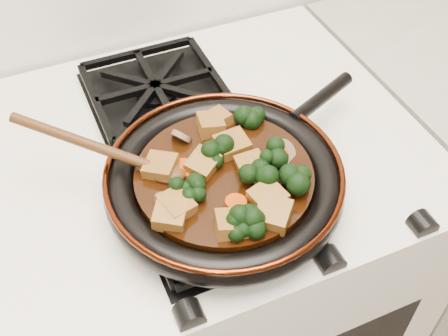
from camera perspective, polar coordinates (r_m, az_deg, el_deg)
name	(u,v)px	position (r m, az deg, el deg)	size (l,w,h in m)	color
stove	(195,293)	(1.26, -2.93, -12.59)	(0.76, 0.60, 0.90)	white
burner_grate_front	(219,205)	(0.80, -0.49, -3.77)	(0.23, 0.23, 0.03)	black
burner_grate_back	(156,90)	(0.99, -6.94, 7.87)	(0.23, 0.23, 0.03)	black
skillet	(225,180)	(0.79, 0.11, -1.20)	(0.45, 0.34, 0.05)	black
braising_sauce	(224,178)	(0.79, 0.00, -1.04)	(0.25, 0.25, 0.02)	black
tofu_cube_0	(161,167)	(0.78, -6.43, 0.07)	(0.04, 0.04, 0.02)	brown
tofu_cube_1	(170,215)	(0.72, -5.47, -4.74)	(0.04, 0.04, 0.02)	brown
tofu_cube_2	(251,166)	(0.78, 2.76, 0.19)	(0.04, 0.04, 0.02)	brown
tofu_cube_3	(268,198)	(0.74, 4.46, -3.05)	(0.04, 0.04, 0.02)	brown
tofu_cube_4	(231,224)	(0.71, 0.74, -5.73)	(0.04, 0.04, 0.02)	brown
tofu_cube_5	(232,145)	(0.81, 0.83, 2.34)	(0.04, 0.04, 0.02)	brown
tofu_cube_6	(203,165)	(0.78, -2.16, 0.35)	(0.04, 0.04, 0.02)	brown
tofu_cube_7	(273,214)	(0.72, 5.04, -4.69)	(0.04, 0.04, 0.02)	brown
tofu_cube_8	(210,125)	(0.84, -1.38, 4.42)	(0.04, 0.04, 0.02)	brown
tofu_cube_9	(176,206)	(0.73, -4.86, -3.86)	(0.04, 0.04, 0.02)	brown
tofu_cube_10	(217,119)	(0.85, -0.73, 4.99)	(0.03, 0.04, 0.02)	brown
broccoli_floret_0	(244,227)	(0.71, 2.07, -5.96)	(0.06, 0.06, 0.05)	black
broccoli_floret_1	(251,122)	(0.84, 2.74, 4.71)	(0.06, 0.06, 0.05)	black
broccoli_floret_2	(272,155)	(0.79, 4.92, 1.32)	(0.06, 0.06, 0.05)	black
broccoli_floret_3	(189,192)	(0.75, -3.60, -2.48)	(0.05, 0.05, 0.05)	black
broccoli_floret_4	(220,154)	(0.79, -0.43, 1.38)	(0.06, 0.06, 0.05)	black
broccoli_floret_5	(296,185)	(0.76, 7.33, -1.68)	(0.06, 0.06, 0.05)	black
broccoli_floret_6	(251,224)	(0.71, 2.78, -5.72)	(0.06, 0.06, 0.05)	black
broccoli_floret_7	(258,177)	(0.76, 3.51, -0.92)	(0.06, 0.06, 0.06)	black
carrot_coin_0	(182,166)	(0.78, -4.25, 0.16)	(0.03, 0.03, 0.01)	#BF3A05
carrot_coin_1	(189,169)	(0.78, -3.58, -0.06)	(0.03, 0.03, 0.01)	#BF3A05
carrot_coin_2	(279,154)	(0.80, 5.60, 1.45)	(0.03, 0.03, 0.01)	#BF3A05
carrot_coin_3	(236,203)	(0.74, 1.22, -3.54)	(0.03, 0.03, 0.01)	#BF3A05
mushroom_slice_0	(283,152)	(0.80, 6.04, 1.62)	(0.04, 0.04, 0.01)	brown
mushroom_slice_1	(168,199)	(0.74, -5.76, -3.20)	(0.03, 0.03, 0.01)	brown
mushroom_slice_2	(181,137)	(0.82, -4.37, 3.20)	(0.03, 0.03, 0.01)	brown
mushroom_slice_3	(250,219)	(0.72, 2.64, -5.19)	(0.03, 0.03, 0.01)	brown
wooden_spoon	(124,157)	(0.78, -10.12, 1.14)	(0.13, 0.11, 0.23)	#47270F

